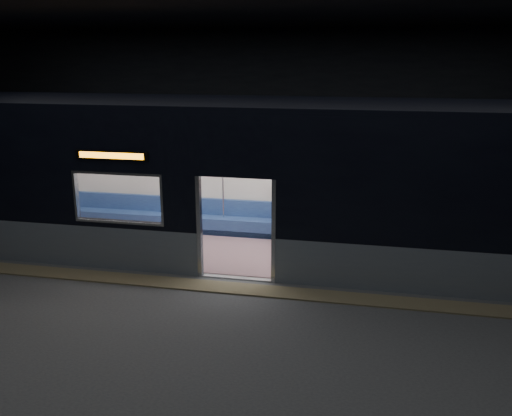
% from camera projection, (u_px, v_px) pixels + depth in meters
% --- Properties ---
extents(station_floor, '(24.00, 14.00, 0.01)m').
position_uv_depth(station_floor, '(223.00, 301.00, 9.73)').
color(station_floor, '#47494C').
rests_on(station_floor, ground).
extents(station_envelope, '(24.00, 14.00, 5.00)m').
position_uv_depth(station_envelope, '(219.00, 94.00, 8.72)').
color(station_envelope, black).
rests_on(station_envelope, station_floor).
extents(tactile_strip, '(22.80, 0.50, 0.03)m').
position_uv_depth(tactile_strip, '(230.00, 288.00, 10.24)').
color(tactile_strip, '#8C7F59').
rests_on(tactile_strip, station_floor).
extents(metro_car, '(18.00, 3.04, 3.35)m').
position_uv_depth(metro_car, '(252.00, 172.00, 11.62)').
color(metro_car, gray).
rests_on(metro_car, station_floor).
extents(passenger, '(0.42, 0.72, 1.43)m').
position_uv_depth(passenger, '(288.00, 207.00, 12.72)').
color(passenger, black).
rests_on(passenger, metro_car).
extents(handbag, '(0.35, 0.32, 0.15)m').
position_uv_depth(handbag, '(286.00, 215.00, 12.53)').
color(handbag, black).
rests_on(handbag, passenger).
extents(transit_map, '(1.03, 0.03, 0.67)m').
position_uv_depth(transit_map, '(387.00, 181.00, 12.39)').
color(transit_map, white).
rests_on(transit_map, metro_car).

